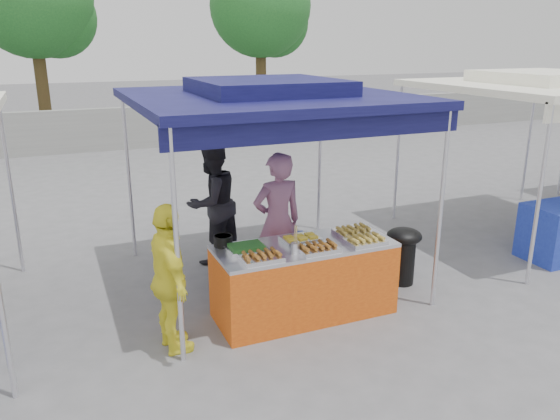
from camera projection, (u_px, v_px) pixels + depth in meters
name	position (u px, v px, depth m)	size (l,w,h in m)	color
ground_plane	(300.00, 310.00, 6.37)	(80.00, 80.00, 0.00)	slate
back_wall	(140.00, 128.00, 15.86)	(40.00, 0.25, 1.20)	gray
main_canopy	(268.00, 96.00, 6.52)	(3.20, 3.20, 2.57)	silver
neighbor_stall_right	(560.00, 140.00, 8.08)	(3.20, 3.20, 2.57)	silver
tree_1	(37.00, 3.00, 15.83)	(3.52, 3.46, 5.95)	#49381C
tree_2	(264.00, 11.00, 18.42)	(3.47, 3.40, 5.84)	#49381C
vendor_table	(304.00, 280.00, 6.15)	(2.00, 0.80, 0.85)	#DB5413
food_tray_fl	(261.00, 257.00, 5.58)	(0.42, 0.30, 0.07)	white
food_tray_fm	(318.00, 248.00, 5.82)	(0.42, 0.30, 0.07)	white
food_tray_fr	(365.00, 241.00, 6.04)	(0.42, 0.30, 0.07)	white
food_tray_bl	(246.00, 248.00, 5.82)	(0.42, 0.30, 0.07)	white
food_tray_bm	(301.00, 239.00, 6.10)	(0.42, 0.30, 0.07)	white
food_tray_br	(353.00, 232.00, 6.33)	(0.42, 0.30, 0.07)	white
cooking_pot	(223.00, 241.00, 5.97)	(0.21, 0.21, 0.12)	black
skewer_cup	(295.00, 248.00, 5.77)	(0.09, 0.09, 0.11)	silver
wok_burner	(403.00, 251.00, 6.95)	(0.45, 0.45, 0.75)	black
crate_left	(263.00, 286.00, 6.63)	(0.50, 0.35, 0.30)	#1629B7
crate_right	(289.00, 273.00, 6.98)	(0.54, 0.38, 0.33)	#1629B7
crate_stacked	(290.00, 249.00, 6.88)	(0.53, 0.37, 0.32)	#1629B7
vendor_woman	(278.00, 222.00, 6.68)	(0.64, 0.42, 1.75)	#9B6288
helper_man	(212.00, 203.00, 7.54)	(0.84, 0.65, 1.72)	#222127
customer_person	(170.00, 280.00, 5.33)	(0.90, 0.38, 1.54)	#FEF438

